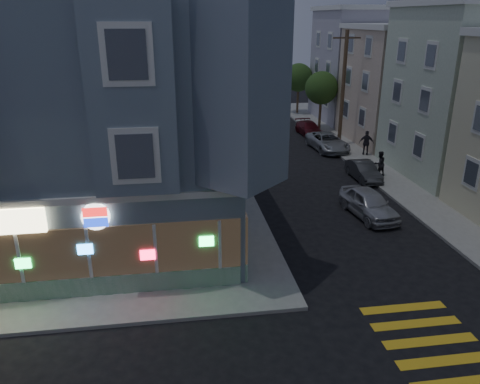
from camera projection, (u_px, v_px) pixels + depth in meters
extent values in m
plane|color=black|center=(234.00, 356.00, 14.75)|extent=(120.00, 120.00, 0.00)
cube|color=gray|center=(9.00, 162.00, 34.18)|extent=(33.00, 42.00, 0.15)
cube|color=gray|center=(468.00, 144.00, 39.19)|extent=(24.00, 42.00, 0.15)
cube|color=slate|center=(77.00, 116.00, 22.14)|extent=(14.00, 14.00, 11.00)
cube|color=silver|center=(81.00, 149.00, 22.72)|extent=(14.30, 14.30, 0.25)
cube|color=#196B33|center=(60.00, 288.00, 17.40)|extent=(13.60, 0.12, 0.80)
cube|color=#382B1E|center=(55.00, 255.00, 16.90)|extent=(13.60, 0.10, 2.00)
cylinder|color=white|center=(96.00, 217.00, 16.54)|extent=(1.00, 0.12, 1.00)
cube|color=#B7A58D|center=(425.00, 86.00, 38.96)|extent=(12.00, 8.60, 9.00)
cube|color=#A5A1B2|center=(380.00, 66.00, 47.03)|extent=(12.00, 8.60, 10.50)
cylinder|color=#4C3826|center=(343.00, 90.00, 37.00)|extent=(0.30, 0.30, 9.00)
cube|color=#4C3826|center=(347.00, 38.00, 35.64)|extent=(2.20, 0.12, 0.12)
cylinder|color=#4C3826|center=(320.00, 112.00, 43.60)|extent=(0.24, 0.24, 3.20)
sphere|color=#2A4E1C|center=(321.00, 88.00, 42.83)|extent=(3.00, 3.00, 3.00)
cylinder|color=#4C3826|center=(298.00, 98.00, 51.02)|extent=(0.24, 0.24, 3.20)
sphere|color=#2A4E1C|center=(299.00, 77.00, 50.25)|extent=(3.00, 3.00, 3.00)
imported|color=black|center=(380.00, 164.00, 30.78)|extent=(0.94, 0.82, 1.66)
imported|color=#232129|center=(366.00, 143.00, 35.47)|extent=(1.18, 0.82, 1.86)
imported|color=#B1B2B9|center=(369.00, 203.00, 24.87)|extent=(2.21, 4.46, 1.46)
imported|color=#343639|center=(363.00, 171.00, 30.57)|extent=(1.30, 3.65, 1.20)
imported|color=#58141D|center=(309.00, 129.00, 42.20)|extent=(1.87, 4.18, 1.19)
imported|color=#9FA4AA|center=(328.00, 142.00, 37.35)|extent=(2.62, 5.09, 1.37)
cylinder|color=black|center=(222.00, 216.00, 18.20)|extent=(0.17, 0.17, 5.18)
cube|color=black|center=(222.00, 169.00, 17.28)|extent=(0.42, 0.40, 1.09)
sphere|color=black|center=(222.00, 161.00, 17.01)|extent=(0.21, 0.21, 0.21)
sphere|color=black|center=(223.00, 170.00, 17.13)|extent=(0.21, 0.21, 0.21)
sphere|color=#19F23F|center=(223.00, 179.00, 17.25)|extent=(0.21, 0.21, 0.21)
cube|color=black|center=(229.00, 212.00, 17.97)|extent=(0.39, 0.32, 0.33)
cube|color=#FF2614|center=(230.00, 213.00, 17.87)|extent=(0.23, 0.02, 0.23)
cylinder|color=silver|center=(375.00, 170.00, 31.19)|extent=(0.24, 0.24, 0.60)
sphere|color=silver|center=(376.00, 165.00, 31.06)|extent=(0.26, 0.26, 0.26)
cylinder|color=silver|center=(376.00, 169.00, 31.17)|extent=(0.45, 0.12, 0.12)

